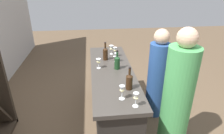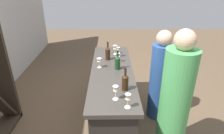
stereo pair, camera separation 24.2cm
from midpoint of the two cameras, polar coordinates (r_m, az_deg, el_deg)
The scene contains 13 objects.
ground_plane at distance 3.26m, azimuth -2.20°, elevation -15.68°, with size 12.00×12.00×0.00m, color brown.
bar_counter at distance 2.98m, azimuth -2.35°, elevation -8.89°, with size 1.97×0.59×0.92m.
wine_bottle_leftmost_amber_brown at distance 2.26m, azimuth 2.04°, elevation -4.18°, with size 0.08×0.08×0.28m.
wine_bottle_second_left_olive_green at distance 2.75m, azimuth -1.00°, elevation 1.44°, with size 0.08×0.08×0.28m.
wine_bottle_center_amber_brown at distance 3.06m, azimuth -4.22°, elevation 4.01°, with size 0.08×0.08×0.29m.
wine_glass_near_left at distance 1.97m, azimuth 3.52°, elevation -8.94°, with size 0.06×0.06×0.16m.
wine_glass_near_center at distance 3.18m, azimuth -1.28°, elevation 4.90°, with size 0.06×0.06×0.16m.
wine_glass_near_right at distance 2.98m, azimuth -1.08°, elevation 3.27°, with size 0.07×0.07×0.14m.
wine_glass_far_left at distance 3.29m, azimuth -2.31°, elevation 5.47°, with size 0.08×0.08×0.16m.
wine_glass_far_center at distance 2.07m, azimuth -0.40°, elevation -6.90°, with size 0.06×0.06×0.16m.
wine_glass_far_right at distance 2.79m, azimuth -6.47°, elevation 1.49°, with size 0.07×0.07×0.14m.
person_left_guest at distance 3.13m, azimuth 11.02°, elevation -2.90°, with size 0.39×0.39×1.45m.
person_center_guest at distance 2.50m, azimuth 15.93°, elevation -9.00°, with size 0.42×0.42×1.65m.
Camera 1 is at (-2.46, 0.28, 2.13)m, focal length 31.18 mm.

